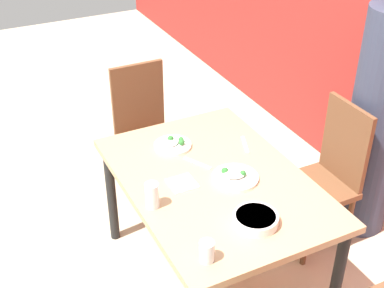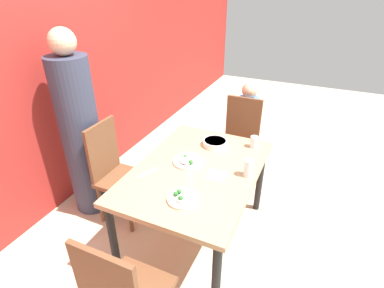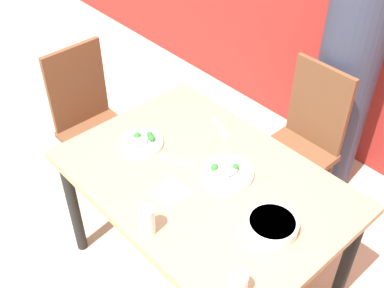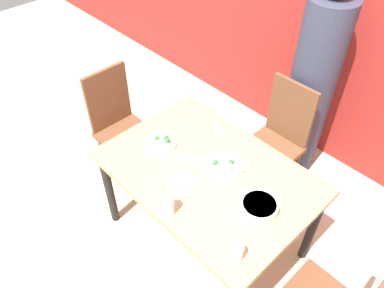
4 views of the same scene
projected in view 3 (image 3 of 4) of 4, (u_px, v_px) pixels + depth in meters
name	position (u px, v px, depth m)	size (l,w,h in m)	color
ground_plane	(202.00, 272.00, 2.72)	(10.00, 10.00, 0.00)	beige
dining_table	(204.00, 190.00, 2.30)	(1.33, 0.93, 0.74)	tan
chair_adult_spot	(302.00, 140.00, 2.82)	(0.40, 0.40, 0.97)	brown
chair_empty_left	(92.00, 120.00, 2.97)	(0.40, 0.40, 0.97)	brown
person_adult	(346.00, 76.00, 2.80)	(0.35, 0.35, 1.74)	#33384C
bowl_curry	(272.00, 225.00, 1.99)	(0.22, 0.22, 0.05)	white
plate_rice_adult	(226.00, 171.00, 2.25)	(0.25, 0.25, 0.06)	white
plate_rice_child	(141.00, 142.00, 2.42)	(0.22, 0.22, 0.06)	white
glass_water_tall	(147.00, 220.00, 1.96)	(0.07, 0.07, 0.14)	silver
glass_water_short	(239.00, 284.00, 1.75)	(0.07, 0.07, 0.10)	silver
napkin_folded	(171.00, 192.00, 2.17)	(0.14, 0.14, 0.01)	white
fork_steel	(221.00, 127.00, 2.53)	(0.17, 0.08, 0.01)	silver
spoon_steel	(178.00, 161.00, 2.32)	(0.17, 0.10, 0.01)	silver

